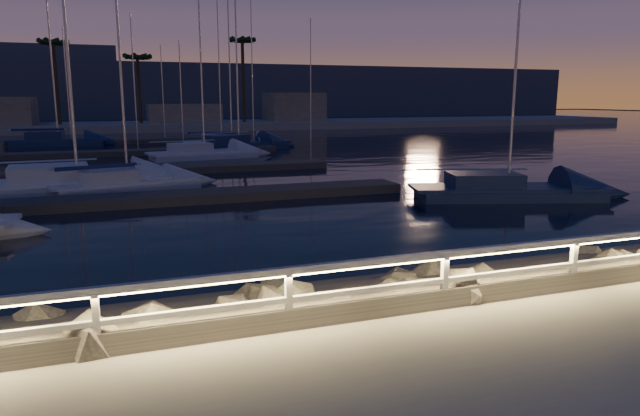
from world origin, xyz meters
The scene contains 17 objects.
ground centered at (0.00, 0.00, 0.00)m, with size 400.00×400.00×0.00m, color #A4A094.
harbor_water centered at (0.00, 31.22, -0.97)m, with size 400.00×440.00×0.60m.
guard_rail centered at (-0.07, 0.00, 0.77)m, with size 44.11×0.12×1.06m.
riprap centered at (-2.37, 1.65, -0.25)m, with size 35.27×2.88×1.39m.
floating_docks centered at (0.00, 32.50, -0.40)m, with size 22.00×36.00×0.40m.
far_shore centered at (-0.12, 74.05, 0.29)m, with size 160.00×14.00×5.20m.
palm_left centered at (-8.00, 72.00, 10.14)m, with size 3.00×3.00×11.20m.
palm_center centered at (2.00, 73.00, 8.78)m, with size 3.00×3.00×9.70m.
palm_right centered at (16.00, 72.00, 11.03)m, with size 3.00×3.00×12.20m.
distant_hills centered at (-22.13, 133.69, 4.74)m, with size 230.00×37.50×18.00m.
sailboat_c centered at (-3.60, 20.49, -0.13)m, with size 9.62×3.58×15.98m.
sailboat_d centered at (14.53, 12.07, -0.18)m, with size 8.86×4.90×14.45m.
sailboat_f centered at (-1.29, 19.76, -0.19)m, with size 7.31×3.76×12.01m.
sailboat_g centered at (4.38, 33.56, -0.17)m, with size 8.42×3.64×13.85m.
sailboat_k centered at (8.21, 39.59, -0.13)m, with size 9.66×5.76×15.88m.
sailboat_l centered at (8.14, 42.45, -0.18)m, with size 8.76×3.52×14.42m.
sailboat_n centered at (-6.70, 49.64, -0.13)m, with size 8.82×3.25×14.74m.
Camera 1 is at (-1.57, -8.69, 3.81)m, focal length 32.00 mm.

